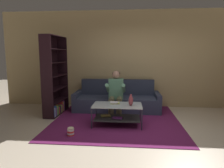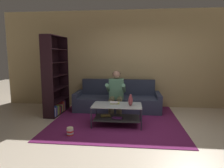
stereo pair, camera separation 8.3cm
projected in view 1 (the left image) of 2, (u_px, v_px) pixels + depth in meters
The scene contains 10 objects.
ground at pixel (142, 137), 3.86m from camera, with size 16.80×16.80×0.00m, color beige.
back_partition at pixel (138, 59), 6.08m from camera, with size 8.40×0.12×2.90m, color tan.
couch at pixel (117, 100), 5.76m from camera, with size 2.41×0.86×0.86m.
person_seated_center at pixel (116, 92), 5.20m from camera, with size 0.50×0.58×1.17m.
coffee_table at pixel (117, 111), 4.50m from camera, with size 1.10×0.62×0.48m.
area_rug at pixel (117, 118), 5.05m from camera, with size 3.00×3.21×0.01m.
vase at pixel (131, 100), 4.36m from camera, with size 0.10×0.10×0.25m.
book_stack at pixel (115, 103), 4.58m from camera, with size 0.23×0.18×0.03m.
bookshelf at pixel (54, 83), 5.33m from camera, with size 0.35×1.07×2.07m.
popcorn_tub at pixel (71, 131), 3.93m from camera, with size 0.13×0.13×0.18m.
Camera 1 is at (-0.26, -3.71, 1.58)m, focal length 32.00 mm.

